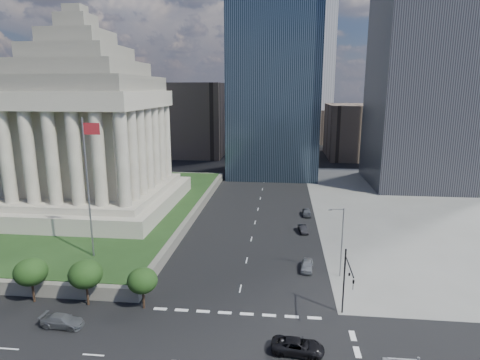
# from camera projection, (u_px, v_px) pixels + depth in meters

# --- Properties ---
(ground) EXTENTS (500.00, 500.00, 0.00)m
(ground) POSITION_uv_depth(u_px,v_px,m) (267.00, 170.00, 130.29)
(ground) COLOR black
(ground) RESTS_ON ground
(sidewalk_ne) EXTENTS (68.00, 90.00, 0.03)m
(sidewalk_ne) POSITION_uv_depth(u_px,v_px,m) (471.00, 210.00, 86.66)
(sidewalk_ne) COLOR slate
(sidewalk_ne) RESTS_ON ground
(plaza_terrace) EXTENTS (66.00, 70.00, 1.80)m
(plaza_terrace) POSITION_uv_depth(u_px,v_px,m) (48.00, 207.00, 86.35)
(plaza_terrace) COLOR #605C52
(plaza_terrace) RESTS_ON ground
(plaza_lawn) EXTENTS (64.00, 68.00, 0.10)m
(plaza_lawn) POSITION_uv_depth(u_px,v_px,m) (48.00, 202.00, 86.14)
(plaza_lawn) COLOR #1F3917
(plaza_lawn) RESTS_ON plaza_terrace
(war_memorial) EXTENTS (34.00, 34.00, 39.00)m
(war_memorial) POSITION_uv_depth(u_px,v_px,m) (84.00, 111.00, 78.71)
(war_memorial) COLOR gray
(war_memorial) RESTS_ON plaza_lawn
(flagpole) EXTENTS (2.52, 0.24, 20.00)m
(flagpole) POSITION_uv_depth(u_px,v_px,m) (88.00, 181.00, 56.00)
(flagpole) COLOR slate
(flagpole) RESTS_ON plaza_lawn
(midrise_glass) EXTENTS (26.00, 26.00, 60.00)m
(midrise_glass) POSITION_uv_depth(u_px,v_px,m) (274.00, 74.00, 118.59)
(midrise_glass) COLOR black
(midrise_glass) RESTS_ON ground
(building_filler_ne) EXTENTS (20.00, 30.00, 20.00)m
(building_filler_ne) POSITION_uv_depth(u_px,v_px,m) (354.00, 131.00, 153.80)
(building_filler_ne) COLOR brown
(building_filler_ne) RESTS_ON ground
(building_filler_nw) EXTENTS (24.00, 30.00, 28.00)m
(building_filler_nw) POSITION_uv_depth(u_px,v_px,m) (195.00, 119.00, 159.43)
(building_filler_nw) COLOR brown
(building_filler_nw) RESTS_ON ground
(traffic_signal_ne) EXTENTS (0.30, 5.74, 8.00)m
(traffic_signal_ne) POSITION_uv_depth(u_px,v_px,m) (347.00, 279.00, 44.14)
(traffic_signal_ne) COLOR black
(traffic_signal_ne) RESTS_ON ground
(street_lamp_north) EXTENTS (2.13, 0.22, 10.00)m
(street_lamp_north) POSITION_uv_depth(u_px,v_px,m) (341.00, 238.00, 54.92)
(street_lamp_north) COLOR slate
(street_lamp_north) RESTS_ON ground
(pickup_truck) EXTENTS (2.86, 5.44, 1.46)m
(pickup_truck) POSITION_uv_depth(u_px,v_px,m) (298.00, 346.00, 39.72)
(pickup_truck) COLOR black
(pickup_truck) RESTS_ON ground
(suv_grey) EXTENTS (2.15, 4.85, 1.38)m
(suv_grey) POSITION_uv_depth(u_px,v_px,m) (62.00, 321.00, 44.14)
(suv_grey) COLOR #525559
(suv_grey) RESTS_ON ground
(parked_sedan_near) EXTENTS (2.16, 4.37, 1.43)m
(parked_sedan_near) POSITION_uv_depth(u_px,v_px,m) (307.00, 265.00, 58.04)
(parked_sedan_near) COLOR gray
(parked_sedan_near) RESTS_ON ground
(parked_sedan_mid) EXTENTS (4.00, 1.91, 1.27)m
(parked_sedan_mid) POSITION_uv_depth(u_px,v_px,m) (303.00, 229.00, 73.29)
(parked_sedan_mid) COLOR black
(parked_sedan_mid) RESTS_ON ground
(parked_sedan_far) EXTENTS (4.31, 1.74, 1.47)m
(parked_sedan_far) POSITION_uv_depth(u_px,v_px,m) (307.00, 212.00, 83.00)
(parked_sedan_far) COLOR #4D5054
(parked_sedan_far) RESTS_ON ground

